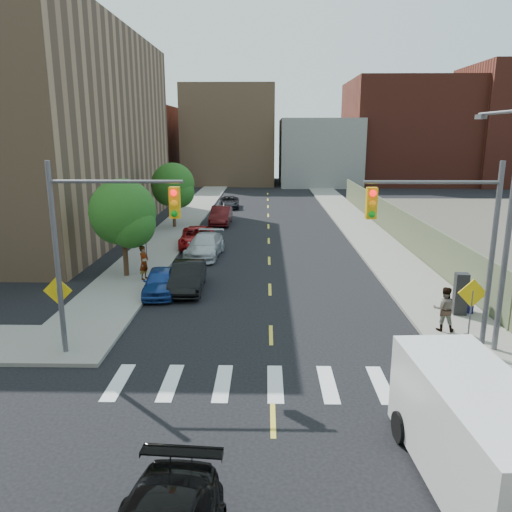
{
  "coord_description": "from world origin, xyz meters",
  "views": [
    {
      "loc": [
        -0.23,
        -10.67,
        7.87
      ],
      "look_at": [
        -0.7,
        13.13,
        2.0
      ],
      "focal_mm": 35.0,
      "sensor_mm": 36.0,
      "label": 1
    }
  ],
  "objects_px": {
    "parked_car_silver": "(205,246)",
    "payphone": "(461,294)",
    "pedestrian_west": "(144,263)",
    "parked_car_red": "(197,237)",
    "parked_car_blue": "(160,282)",
    "parked_car_maroon": "(221,216)",
    "cargo_van": "(473,430)",
    "mailbox": "(467,297)",
    "parked_car_black": "(188,277)",
    "parked_car_grey": "(229,202)",
    "pedestrian_east": "(444,309)",
    "parked_car_white": "(221,217)"
  },
  "relations": [
    {
      "from": "parked_car_maroon",
      "to": "parked_car_grey",
      "type": "xyz_separation_m",
      "value": [
        0.0,
        10.13,
        -0.16
      ]
    },
    {
      "from": "pedestrian_west",
      "to": "parked_car_silver",
      "type": "bearing_deg",
      "value": -6.84
    },
    {
      "from": "parked_car_blue",
      "to": "mailbox",
      "type": "xyz_separation_m",
      "value": [
        14.17,
        -2.69,
        0.18
      ]
    },
    {
      "from": "parked_car_blue",
      "to": "parked_car_silver",
      "type": "bearing_deg",
      "value": 75.5
    },
    {
      "from": "parked_car_maroon",
      "to": "mailbox",
      "type": "bearing_deg",
      "value": -58.99
    },
    {
      "from": "parked_car_grey",
      "to": "pedestrian_west",
      "type": "distance_m",
      "value": 27.89
    },
    {
      "from": "parked_car_white",
      "to": "pedestrian_west",
      "type": "xyz_separation_m",
      "value": [
        -2.61,
        -17.84,
        0.42
      ]
    },
    {
      "from": "parked_car_red",
      "to": "parked_car_maroon",
      "type": "relative_size",
      "value": 1.06
    },
    {
      "from": "parked_car_blue",
      "to": "cargo_van",
      "type": "relative_size",
      "value": 0.67
    },
    {
      "from": "parked_car_silver",
      "to": "payphone",
      "type": "height_order",
      "value": "payphone"
    },
    {
      "from": "pedestrian_east",
      "to": "parked_car_maroon",
      "type": "bearing_deg",
      "value": -53.6
    },
    {
      "from": "parked_car_blue",
      "to": "parked_car_red",
      "type": "height_order",
      "value": "parked_car_red"
    },
    {
      "from": "parked_car_red",
      "to": "cargo_van",
      "type": "relative_size",
      "value": 0.88
    },
    {
      "from": "cargo_van",
      "to": "pedestrian_east",
      "type": "xyz_separation_m",
      "value": [
        2.43,
        8.87,
        -0.3
      ]
    },
    {
      "from": "parked_car_black",
      "to": "pedestrian_west",
      "type": "bearing_deg",
      "value": 148.02
    },
    {
      "from": "parked_car_black",
      "to": "parked_car_silver",
      "type": "bearing_deg",
      "value": 87.77
    },
    {
      "from": "parked_car_black",
      "to": "parked_car_red",
      "type": "bearing_deg",
      "value": 92.87
    },
    {
      "from": "cargo_van",
      "to": "pedestrian_west",
      "type": "bearing_deg",
      "value": 121.77
    },
    {
      "from": "parked_car_silver",
      "to": "pedestrian_east",
      "type": "bearing_deg",
      "value": -44.5
    },
    {
      "from": "parked_car_maroon",
      "to": "pedestrian_east",
      "type": "relative_size",
      "value": 2.65
    },
    {
      "from": "payphone",
      "to": "parked_car_silver",
      "type": "bearing_deg",
      "value": 144.56
    },
    {
      "from": "parked_car_silver",
      "to": "parked_car_maroon",
      "type": "xyz_separation_m",
      "value": [
        0.0,
        11.88,
        0.05
      ]
    },
    {
      "from": "mailbox",
      "to": "parked_car_blue",
      "type": "bearing_deg",
      "value": -178.94
    },
    {
      "from": "parked_car_white",
      "to": "payphone",
      "type": "height_order",
      "value": "payphone"
    },
    {
      "from": "parked_car_black",
      "to": "parked_car_red",
      "type": "height_order",
      "value": "parked_car_black"
    },
    {
      "from": "parked_car_blue",
      "to": "parked_car_grey",
      "type": "relative_size",
      "value": 0.85
    },
    {
      "from": "pedestrian_west",
      "to": "pedestrian_east",
      "type": "xyz_separation_m",
      "value": [
        13.73,
        -6.99,
        -0.02
      ]
    },
    {
      "from": "parked_car_white",
      "to": "parked_car_grey",
      "type": "height_order",
      "value": "parked_car_white"
    },
    {
      "from": "mailbox",
      "to": "parked_car_white",
      "type": "bearing_deg",
      "value": 131.39
    },
    {
      "from": "pedestrian_east",
      "to": "parked_car_grey",
      "type": "bearing_deg",
      "value": -60.16
    },
    {
      "from": "cargo_van",
      "to": "pedestrian_east",
      "type": "height_order",
      "value": "cargo_van"
    },
    {
      "from": "parked_car_black",
      "to": "payphone",
      "type": "height_order",
      "value": "payphone"
    },
    {
      "from": "pedestrian_east",
      "to": "parked_car_silver",
      "type": "bearing_deg",
      "value": -36.8
    },
    {
      "from": "parked_car_maroon",
      "to": "pedestrian_west",
      "type": "bearing_deg",
      "value": -97.22
    },
    {
      "from": "parked_car_black",
      "to": "parked_car_maroon",
      "type": "distance_m",
      "value": 19.12
    },
    {
      "from": "parked_car_maroon",
      "to": "cargo_van",
      "type": "bearing_deg",
      "value": -74.25
    },
    {
      "from": "parked_car_grey",
      "to": "payphone",
      "type": "height_order",
      "value": "payphone"
    },
    {
      "from": "parked_car_maroon",
      "to": "payphone",
      "type": "relative_size",
      "value": 2.59
    },
    {
      "from": "parked_car_grey",
      "to": "mailbox",
      "type": "distance_m",
      "value": 35.04
    },
    {
      "from": "parked_car_white",
      "to": "parked_car_maroon",
      "type": "height_order",
      "value": "parked_car_maroon"
    },
    {
      "from": "parked_car_black",
      "to": "pedestrian_east",
      "type": "distance_m",
      "value": 12.41
    },
    {
      "from": "parked_car_maroon",
      "to": "payphone",
      "type": "bearing_deg",
      "value": -60.05
    },
    {
      "from": "parked_car_silver",
      "to": "pedestrian_west",
      "type": "distance_m",
      "value": 6.33
    },
    {
      "from": "parked_car_black",
      "to": "parked_car_maroon",
      "type": "bearing_deg",
      "value": 87.81
    },
    {
      "from": "cargo_van",
      "to": "payphone",
      "type": "bearing_deg",
      "value": 66.92
    },
    {
      "from": "parked_car_red",
      "to": "pedestrian_west",
      "type": "height_order",
      "value": "pedestrian_west"
    },
    {
      "from": "payphone",
      "to": "pedestrian_west",
      "type": "bearing_deg",
      "value": 166.91
    },
    {
      "from": "parked_car_red",
      "to": "payphone",
      "type": "height_order",
      "value": "payphone"
    },
    {
      "from": "mailbox",
      "to": "payphone",
      "type": "xyz_separation_m",
      "value": [
        -0.4,
        -0.28,
        0.24
      ]
    },
    {
      "from": "parked_car_red",
      "to": "pedestrian_east",
      "type": "distance_m",
      "value": 19.62
    }
  ]
}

